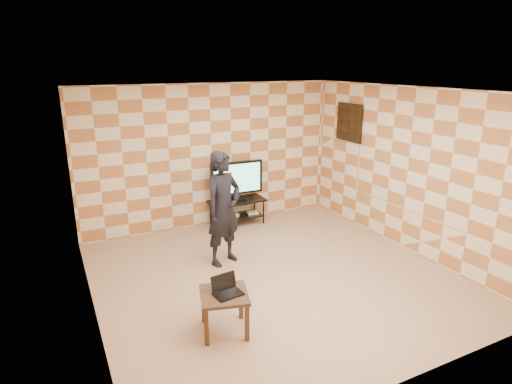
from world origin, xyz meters
TOP-DOWN VIEW (x-y plane):
  - floor at (0.00, 0.00)m, footprint 5.00×5.00m
  - wall_back at (0.00, 2.50)m, footprint 5.00×0.02m
  - wall_front at (0.00, -2.50)m, footprint 5.00×0.02m
  - wall_left at (-2.50, 0.00)m, footprint 0.02×5.00m
  - wall_right at (2.50, 0.00)m, footprint 0.02×5.00m
  - ceiling at (0.00, 0.00)m, footprint 5.00×5.00m
  - wall_art at (2.47, 1.55)m, footprint 0.04×0.72m
  - tv_stand at (0.39, 2.21)m, footprint 1.09×0.49m
  - tv at (0.39, 2.21)m, footprint 1.05×0.21m
  - dvd_player at (0.16, 2.24)m, footprint 0.47×0.38m
  - game_console at (0.71, 2.18)m, footprint 0.23×0.18m
  - side_table at (-1.17, -0.93)m, footprint 0.68×0.68m
  - laptop at (-1.14, -0.93)m, footprint 0.35×0.29m
  - person at (-0.47, 0.78)m, footprint 0.77×0.64m

SIDE VIEW (x-z plane):
  - floor at x=0.00m, z-range 0.00..0.00m
  - game_console at x=0.71m, z-range 0.17..0.22m
  - dvd_player at x=0.16m, z-range 0.17..0.24m
  - tv_stand at x=0.39m, z-range 0.12..0.62m
  - side_table at x=-1.17m, z-range 0.16..0.66m
  - laptop at x=-1.14m, z-range 0.44..0.65m
  - person at x=-0.47m, z-range 0.00..1.80m
  - tv at x=0.39m, z-range 0.54..1.30m
  - wall_back at x=0.00m, z-range 0.00..2.70m
  - wall_front at x=0.00m, z-range 0.00..2.70m
  - wall_left at x=-2.50m, z-range 0.00..2.70m
  - wall_right at x=2.50m, z-range 0.00..2.70m
  - wall_art at x=2.47m, z-range 1.59..2.31m
  - ceiling at x=0.00m, z-range 2.69..2.71m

